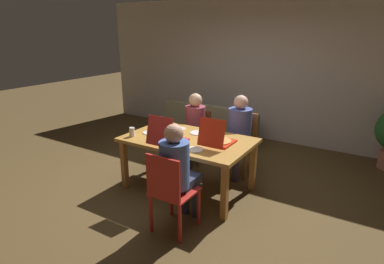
{
  "coord_description": "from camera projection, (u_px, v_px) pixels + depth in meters",
  "views": [
    {
      "loc": [
        2.22,
        -3.5,
        2.2
      ],
      "look_at": [
        0.0,
        0.1,
        0.83
      ],
      "focal_mm": 29.91,
      "sensor_mm": 36.0,
      "label": 1
    }
  ],
  "objects": [
    {
      "name": "plate_3",
      "position": [
        198.0,
        133.0,
        4.6
      ],
      "size": [
        0.24,
        0.24,
        0.01
      ],
      "color": "white",
      "rests_on": "dining_table"
    },
    {
      "name": "person_0",
      "position": [
        178.0,
        168.0,
        3.53
      ],
      "size": [
        0.33,
        0.55,
        1.25
      ],
      "color": "#2E344B",
      "rests_on": "ground"
    },
    {
      "name": "back_wall",
      "position": [
        261.0,
        70.0,
        6.41
      ],
      "size": [
        7.57,
        0.12,
        2.79
      ],
      "primitive_type": "cube",
      "color": "beige",
      "rests_on": "ground"
    },
    {
      "name": "drinking_glass_0",
      "position": [
        169.0,
        130.0,
        4.56
      ],
      "size": [
        0.06,
        0.06,
        0.12
      ],
      "primitive_type": "cylinder",
      "color": "silver",
      "rests_on": "dining_table"
    },
    {
      "name": "ground_plane",
      "position": [
        188.0,
        188.0,
        4.62
      ],
      "size": [
        20.0,
        20.0,
        0.0
      ],
      "primitive_type": "plane",
      "color": "brown"
    },
    {
      "name": "plate_1",
      "position": [
        195.0,
        150.0,
        3.96
      ],
      "size": [
        0.22,
        0.22,
        0.01
      ],
      "color": "white",
      "rests_on": "dining_table"
    },
    {
      "name": "plate_0",
      "position": [
        151.0,
        133.0,
        4.61
      ],
      "size": [
        0.23,
        0.23,
        0.01
      ],
      "color": "white",
      "rests_on": "dining_table"
    },
    {
      "name": "drinking_glass_2",
      "position": [
        132.0,
        132.0,
        4.45
      ],
      "size": [
        0.08,
        0.08,
        0.13
      ],
      "primitive_type": "cylinder",
      "color": "silver",
      "rests_on": "dining_table"
    },
    {
      "name": "drinking_glass_1",
      "position": [
        163.0,
        126.0,
        4.74
      ],
      "size": [
        0.08,
        0.08,
        0.12
      ],
      "primitive_type": "cylinder",
      "color": "#B24527",
      "rests_on": "dining_table"
    },
    {
      "name": "pizza_box_0",
      "position": [
        168.0,
        139.0,
        4.2
      ],
      "size": [
        0.38,
        0.47,
        0.4
      ],
      "color": "red",
      "rests_on": "dining_table"
    },
    {
      "name": "plate_2",
      "position": [
        178.0,
        129.0,
        4.79
      ],
      "size": [
        0.23,
        0.23,
        0.01
      ],
      "color": "white",
      "rests_on": "dining_table"
    },
    {
      "name": "chair_2",
      "position": [
        241.0,
        140.0,
        5.04
      ],
      "size": [
        0.44,
        0.42,
        0.95
      ],
      "color": "#9D5E2F",
      "rests_on": "ground"
    },
    {
      "name": "chair_0",
      "position": [
        170.0,
        190.0,
        3.46
      ],
      "size": [
        0.44,
        0.45,
        0.95
      ],
      "color": "red",
      "rests_on": "ground"
    },
    {
      "name": "couch",
      "position": [
        210.0,
        127.0,
        6.49
      ],
      "size": [
        1.78,
        0.78,
        0.81
      ],
      "color": "gray",
      "rests_on": "ground"
    },
    {
      "name": "chair_1",
      "position": [
        198.0,
        134.0,
        5.49
      ],
      "size": [
        0.39,
        0.42,
        0.87
      ],
      "color": "brown",
      "rests_on": "ground"
    },
    {
      "name": "pizza_box_1",
      "position": [
        218.0,
        140.0,
        4.16
      ],
      "size": [
        0.36,
        0.45,
        0.38
      ],
      "color": "red",
      "rests_on": "dining_table"
    },
    {
      "name": "person_1",
      "position": [
        193.0,
        123.0,
        5.31
      ],
      "size": [
        0.34,
        0.54,
        1.19
      ],
      "color": "#3E3C4A",
      "rests_on": "ground"
    },
    {
      "name": "dining_table",
      "position": [
        188.0,
        144.0,
        4.41
      ],
      "size": [
        1.74,
        1.06,
        0.76
      ],
      "color": "#B07C34",
      "rests_on": "ground"
    },
    {
      "name": "person_2",
      "position": [
        238.0,
        129.0,
        4.86
      ],
      "size": [
        0.36,
        0.52,
        1.26
      ],
      "color": "#43394E",
      "rests_on": "ground"
    }
  ]
}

